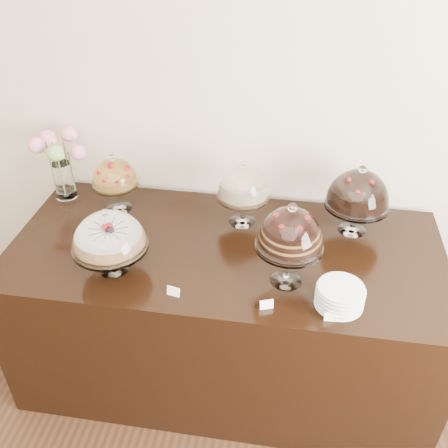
# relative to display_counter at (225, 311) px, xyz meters

# --- Properties ---
(wall_back) EXTENTS (5.00, 0.04, 3.00)m
(wall_back) POSITION_rel_display_counter_xyz_m (0.04, 0.55, 1.05)
(wall_back) COLOR beige
(wall_back) RESTS_ON ground
(display_counter) EXTENTS (2.20, 1.00, 0.90)m
(display_counter) POSITION_rel_display_counter_xyz_m (0.00, 0.00, 0.00)
(display_counter) COLOR black
(display_counter) RESTS_ON ground
(cake_stand_sugar_sponge) EXTENTS (0.36, 0.36, 0.34)m
(cake_stand_sugar_sponge) POSITION_rel_display_counter_xyz_m (-0.50, -0.25, 0.65)
(cake_stand_sugar_sponge) COLOR white
(cake_stand_sugar_sponge) RESTS_ON display_counter
(cake_stand_choco_layer) EXTENTS (0.30, 0.30, 0.43)m
(cake_stand_choco_layer) POSITION_rel_display_counter_xyz_m (0.32, -0.20, 0.73)
(cake_stand_choco_layer) COLOR white
(cake_stand_choco_layer) RESTS_ON display_counter
(cake_stand_cheesecake) EXTENTS (0.28, 0.28, 0.37)m
(cake_stand_cheesecake) POSITION_rel_display_counter_xyz_m (0.05, 0.24, 0.68)
(cake_stand_cheesecake) COLOR white
(cake_stand_cheesecake) RESTS_ON display_counter
(cake_stand_dark_choco) EXTENTS (0.33, 0.33, 0.39)m
(cake_stand_dark_choco) POSITION_rel_display_counter_xyz_m (0.64, 0.26, 0.69)
(cake_stand_dark_choco) COLOR white
(cake_stand_dark_choco) RESTS_ON display_counter
(cake_stand_fruit_tart) EXTENTS (0.26, 0.26, 0.34)m
(cake_stand_fruit_tart) POSITION_rel_display_counter_xyz_m (-0.65, 0.26, 0.66)
(cake_stand_fruit_tart) COLOR white
(cake_stand_fruit_tart) RESTS_ON display_counter
(flower_vase) EXTENTS (0.30, 0.31, 0.40)m
(flower_vase) POSITION_rel_display_counter_xyz_m (-1.00, 0.35, 0.70)
(flower_vase) COLOR white
(flower_vase) RESTS_ON display_counter
(plate_stack) EXTENTS (0.21, 0.21, 0.10)m
(plate_stack) POSITION_rel_display_counter_xyz_m (0.55, -0.33, 0.50)
(plate_stack) COLOR white
(plate_stack) RESTS_ON display_counter
(price_card_left) EXTENTS (0.06, 0.03, 0.04)m
(price_card_left) POSITION_rel_display_counter_xyz_m (-0.18, -0.38, 0.47)
(price_card_left) COLOR white
(price_card_left) RESTS_ON display_counter
(price_card_right) EXTENTS (0.06, 0.02, 0.04)m
(price_card_right) POSITION_rel_display_counter_xyz_m (0.52, -0.43, 0.47)
(price_card_right) COLOR white
(price_card_right) RESTS_ON display_counter
(price_card_extra) EXTENTS (0.06, 0.03, 0.04)m
(price_card_extra) POSITION_rel_display_counter_xyz_m (0.24, -0.40, 0.47)
(price_card_extra) COLOR white
(price_card_extra) RESTS_ON display_counter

